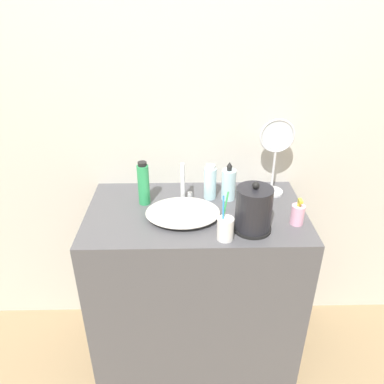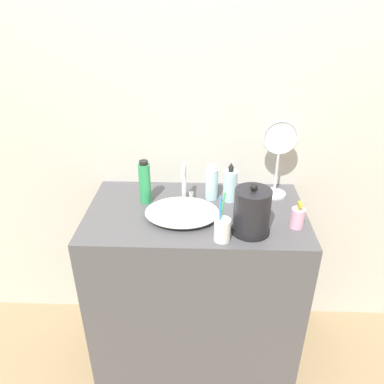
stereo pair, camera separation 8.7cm
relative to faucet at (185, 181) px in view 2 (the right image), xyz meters
The scene contains 11 objects.
wall_back 0.36m from the faucet, 75.52° to the left, with size 6.00×0.04×2.60m.
vanity_counter 0.57m from the faucet, 59.81° to the right, with size 1.02×0.58×0.91m.
sink_basin 0.17m from the faucet, 92.04° to the right, with size 0.34×0.27×0.05m.
faucet is the anchor object (origin of this frame).
electric_kettle 0.39m from the faucet, 40.91° to the right, with size 0.16×0.16×0.23m.
toothbrush_cup 0.37m from the faucet, 62.21° to the right, with size 0.07×0.07×0.21m.
lotion_bottle 0.54m from the faucet, 23.16° to the right, with size 0.06×0.06×0.13m.
shampoo_bottle 0.22m from the faucet, ahead, with size 0.07×0.07×0.20m.
mouthwash_bottle 0.13m from the faucet, 12.95° to the left, with size 0.06×0.06×0.18m.
hand_cream_bottle 0.19m from the faucet, behind, with size 0.05×0.05×0.22m.
vanity_mirror 0.47m from the faucet, ahead, with size 0.17×0.12×0.39m.
Camera 2 is at (0.04, -1.20, 1.82)m, focal length 35.00 mm.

